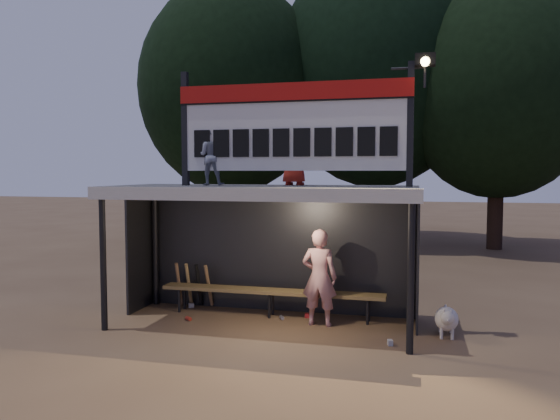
# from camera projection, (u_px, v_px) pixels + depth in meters

# --- Properties ---
(ground) EXTENTS (80.00, 80.00, 0.00)m
(ground) POSITION_uv_depth(u_px,v_px,m) (263.00, 325.00, 9.10)
(ground) COLOR brown
(ground) RESTS_ON ground
(player) EXTENTS (0.61, 0.41, 1.61)m
(player) POSITION_uv_depth(u_px,v_px,m) (319.00, 277.00, 9.03)
(player) COLOR silver
(player) RESTS_ON ground
(child_a) EXTENTS (0.54, 0.45, 0.98)m
(child_a) POSITION_uv_depth(u_px,v_px,m) (210.00, 156.00, 9.19)
(child_a) COLOR gray
(child_a) RESTS_ON dugout_shelter
(child_b) EXTENTS (0.58, 0.42, 1.10)m
(child_b) POSITION_uv_depth(u_px,v_px,m) (294.00, 153.00, 9.35)
(child_b) COLOR #AB251A
(child_b) RESTS_ON dugout_shelter
(dugout_shelter) EXTENTS (5.10, 2.08, 2.32)m
(dugout_shelter) POSITION_uv_depth(u_px,v_px,m) (266.00, 214.00, 9.21)
(dugout_shelter) COLOR #3C3C3F
(dugout_shelter) RESTS_ON ground
(scoreboard_assembly) EXTENTS (4.10, 0.27, 1.99)m
(scoreboard_assembly) POSITION_uv_depth(u_px,v_px,m) (295.00, 123.00, 8.73)
(scoreboard_assembly) COLOR black
(scoreboard_assembly) RESTS_ON dugout_shelter
(bench) EXTENTS (4.00, 0.35, 0.48)m
(bench) POSITION_uv_depth(u_px,v_px,m) (271.00, 292.00, 9.61)
(bench) COLOR olive
(bench) RESTS_ON ground
(tree_left) EXTENTS (6.46, 6.46, 9.27)m
(tree_left) POSITION_uv_depth(u_px,v_px,m) (231.00, 88.00, 19.36)
(tree_left) COLOR #302115
(tree_left) RESTS_ON ground
(tree_mid) EXTENTS (7.22, 7.22, 10.36)m
(tree_mid) POSITION_uv_depth(u_px,v_px,m) (376.00, 71.00, 19.56)
(tree_mid) COLOR black
(tree_mid) RESTS_ON ground
(tree_right) EXTENTS (6.08, 6.08, 8.72)m
(tree_right) POSITION_uv_depth(u_px,v_px,m) (498.00, 91.00, 17.70)
(tree_right) COLOR black
(tree_right) RESTS_ON ground
(dog) EXTENTS (0.36, 0.81, 0.49)m
(dog) POSITION_uv_depth(u_px,v_px,m) (447.00, 319.00, 8.44)
(dog) COLOR white
(dog) RESTS_ON ground
(bats) EXTENTS (0.67, 0.35, 0.84)m
(bats) POSITION_uv_depth(u_px,v_px,m) (194.00, 285.00, 10.25)
(bats) COLOR #8A6140
(bats) RESTS_ON ground
(litter) EXTENTS (3.85, 1.49, 0.08)m
(litter) POSITION_uv_depth(u_px,v_px,m) (268.00, 319.00, 9.32)
(litter) COLOR #B41E22
(litter) RESTS_ON ground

